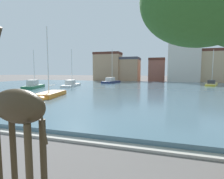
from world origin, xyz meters
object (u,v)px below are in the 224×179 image
object	(u,v)px
sailboat_yellow	(212,84)
sailboat_navy	(112,82)
giraffe_statue	(14,109)
sailboat_orange	(48,96)
sailboat_green	(35,86)
sailboat_white	(72,85)

from	to	relation	value
sailboat_yellow	sailboat_navy	xyz separation A→B (m)	(-24.27, 1.86, 0.09)
giraffe_statue	sailboat_orange	xyz separation A→B (m)	(-10.08, 15.08, -2.03)
sailboat_green	sailboat_orange	distance (m)	14.35
sailboat_navy	sailboat_white	distance (m)	14.16
sailboat_yellow	sailboat_orange	world-z (taller)	sailboat_orange
giraffe_statue	sailboat_white	bearing A→B (deg)	116.98
sailboat_orange	sailboat_navy	bearing A→B (deg)	91.44
giraffe_statue	sailboat_navy	xyz separation A→B (m)	(-10.81, 44.19, -1.89)
giraffe_statue	sailboat_yellow	world-z (taller)	sailboat_yellow
sailboat_white	sailboat_yellow	bearing A→B (deg)	21.37
giraffe_statue	sailboat_white	distance (m)	34.73
sailboat_navy	sailboat_orange	bearing A→B (deg)	-88.56
sailboat_yellow	sailboat_orange	distance (m)	36.01
sailboat_navy	sailboat_orange	world-z (taller)	sailboat_navy
sailboat_orange	sailboat_yellow	bearing A→B (deg)	49.17
sailboat_yellow	sailboat_navy	distance (m)	24.35
sailboat_orange	sailboat_white	bearing A→B (deg)	109.65
sailboat_navy	sailboat_orange	distance (m)	29.12
sailboat_navy	sailboat_white	world-z (taller)	sailboat_navy
giraffe_statue	sailboat_orange	bearing A→B (deg)	123.77
giraffe_statue	sailboat_white	size ratio (longest dim) A/B	0.53
sailboat_yellow	sailboat_orange	bearing A→B (deg)	-130.83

